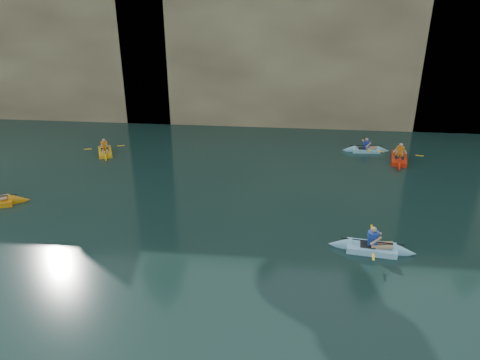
{
  "coord_description": "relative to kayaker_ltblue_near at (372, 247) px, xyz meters",
  "views": [
    {
      "loc": [
        0.67,
        -8.4,
        9.86
      ],
      "look_at": [
        -0.79,
        6.41,
        3.0
      ],
      "focal_mm": 35.0,
      "sensor_mm": 36.0,
      "label": 1
    }
  ],
  "objects": [
    {
      "name": "sea_cave_west",
      "position": [
        -22.15,
        14.98,
        1.84
      ],
      "size": [
        4.5,
        1.0,
        4.0
      ],
      "primitive_type": "cube",
      "color": "black",
      "rests_on": "ground"
    },
    {
      "name": "sea_cave_center",
      "position": [
        -8.15,
        14.98,
        1.44
      ],
      "size": [
        3.5,
        1.0,
        3.2
      ],
      "primitive_type": "cube",
      "color": "black",
      "rests_on": "ground"
    },
    {
      "name": "cliff_slab_center",
      "position": [
        -2.15,
        15.63,
        5.54
      ],
      "size": [
        24.0,
        2.4,
        11.4
      ],
      "primitive_type": "cube",
      "color": "tan",
      "rests_on": "ground"
    },
    {
      "name": "kayaker_yellow",
      "position": [
        -13.63,
        8.74,
        -0.02
      ],
      "size": [
        2.09,
        2.8,
        1.13
      ],
      "rotation": [
        0.0,
        0.0,
        -1.17
      ],
      "color": "#EEAB14",
      "rests_on": "ground"
    },
    {
      "name": "kayaker_ltblue_mid",
      "position": [
        1.29,
        10.54,
        -0.03
      ],
      "size": [
        2.75,
        2.07,
        1.03
      ],
      "rotation": [
        0.0,
        0.0,
        0.06
      ],
      "color": "#83C7DB",
      "rests_on": "ground"
    },
    {
      "name": "kayaker_ltblue_near",
      "position": [
        0.0,
        0.0,
        0.0
      ],
      "size": [
        3.34,
        2.52,
        1.29
      ],
      "rotation": [
        0.0,
        0.0,
        -0.13
      ],
      "color": "#98DAFF",
      "rests_on": "ground"
    },
    {
      "name": "kayaker_red_far",
      "position": [
        2.93,
        9.33,
        -0.0
      ],
      "size": [
        2.46,
        3.53,
        1.27
      ],
      "rotation": [
        0.0,
        0.0,
        1.37
      ],
      "color": "red",
      "rests_on": "ground"
    },
    {
      "name": "sea_cave_east",
      "position": [
        5.85,
        14.98,
        2.09
      ],
      "size": [
        5.0,
        1.0,
        4.5
      ],
      "primitive_type": "cube",
      "color": "black",
      "rests_on": "ground"
    },
    {
      "name": "cliff",
      "position": [
        -4.15,
        23.03,
        5.84
      ],
      "size": [
        70.0,
        16.0,
        12.0
      ],
      "primitive_type": "cube",
      "color": "tan",
      "rests_on": "ground"
    }
  ]
}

